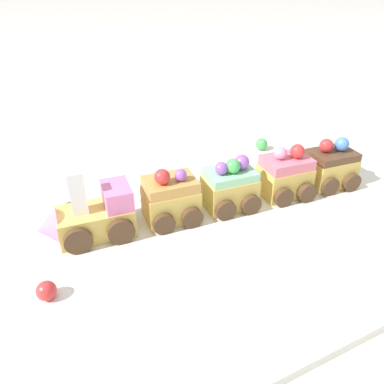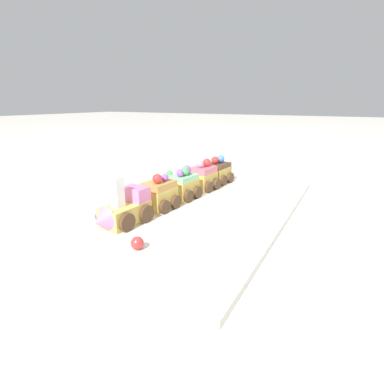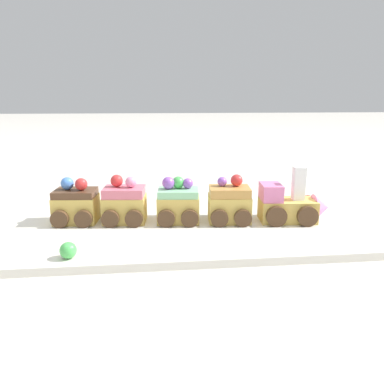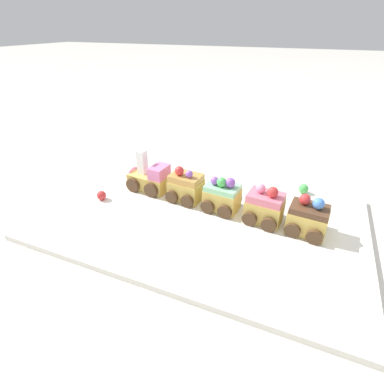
# 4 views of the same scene
# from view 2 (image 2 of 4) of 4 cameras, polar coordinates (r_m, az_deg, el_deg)

# --- Properties ---
(ground_plane) EXTENTS (10.00, 10.00, 0.00)m
(ground_plane) POSITION_cam_2_polar(r_m,az_deg,el_deg) (0.69, 0.01, -3.28)
(ground_plane) COLOR beige
(display_board) EXTENTS (0.64, 0.42, 0.01)m
(display_board) POSITION_cam_2_polar(r_m,az_deg,el_deg) (0.68, 0.01, -2.81)
(display_board) COLOR white
(display_board) RESTS_ON ground_plane
(cake_train_locomotive) EXTENTS (0.12, 0.08, 0.09)m
(cake_train_locomotive) POSITION_cam_2_polar(r_m,az_deg,el_deg) (0.58, -13.07, -3.56)
(cake_train_locomotive) COLOR #E0BC56
(cake_train_locomotive) RESTS_ON display_board
(cake_car_caramel) EXTENTS (0.07, 0.08, 0.08)m
(cake_car_caramel) POSITION_cam_2_polar(r_m,az_deg,el_deg) (0.65, -6.26, -0.62)
(cake_car_caramel) COLOR #E0BC56
(cake_car_caramel) RESTS_ON display_board
(cake_car_mint) EXTENTS (0.07, 0.08, 0.08)m
(cake_car_mint) POSITION_cam_2_polar(r_m,az_deg,el_deg) (0.72, -1.76, 1.14)
(cake_car_mint) COLOR #E0BC56
(cake_car_mint) RESTS_ON display_board
(cake_car_strawberry) EXTENTS (0.07, 0.08, 0.08)m
(cake_car_strawberry) POSITION_cam_2_polar(r_m,az_deg,el_deg) (0.79, 2.08, 2.66)
(cake_car_strawberry) COLOR #E0BC56
(cake_car_strawberry) RESTS_ON display_board
(cake_car_chocolate) EXTENTS (0.07, 0.08, 0.08)m
(cake_car_chocolate) POSITION_cam_2_polar(r_m,az_deg,el_deg) (0.86, 4.98, 3.70)
(cake_car_chocolate) COLOR #E0BC56
(cake_car_chocolate) RESTS_ON display_board
(gumball_red) EXTENTS (0.02, 0.02, 0.02)m
(gumball_red) POSITION_cam_2_polar(r_m,az_deg,el_deg) (0.48, -10.39, -9.55)
(gumball_red) COLOR red
(gumball_red) RESTS_ON display_board
(gumball_green) EXTENTS (0.02, 0.02, 0.02)m
(gumball_green) POSITION_cam_2_polar(r_m,az_deg,el_deg) (0.92, -4.34, 3.45)
(gumball_green) COLOR #4CBC56
(gumball_green) RESTS_ON display_board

